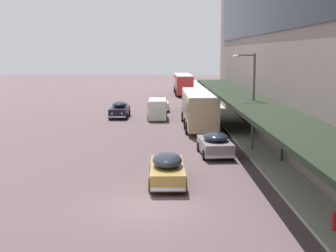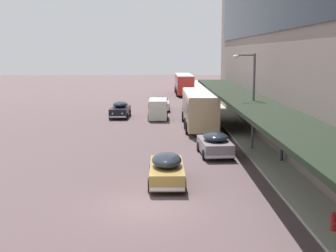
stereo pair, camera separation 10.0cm
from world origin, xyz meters
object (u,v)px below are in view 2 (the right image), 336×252
at_px(sedan_oncoming_front, 193,102).
at_px(street_lamp, 251,93).
at_px(sedan_trailing_mid, 161,104).
at_px(sedan_lead_mid, 120,110).
at_px(vw_van, 158,108).
at_px(sedan_second_mid, 167,169).
at_px(pedestrian_at_kerb, 282,143).
at_px(transit_bus_kerbside_front, 184,83).
at_px(sedan_lead_near, 215,144).
at_px(transit_bus_kerbside_rear, 199,107).
at_px(fire_hydrant, 333,221).

relative_size(sedan_oncoming_front, street_lamp, 0.80).
bearing_deg(sedan_trailing_mid, street_lamp, -74.86).
relative_size(sedan_lead_mid, sedan_trailing_mid, 1.00).
height_order(sedan_oncoming_front, vw_van, vw_van).
relative_size(sedan_second_mid, pedestrian_at_kerb, 2.50).
height_order(transit_bus_kerbside_front, sedan_lead_mid, transit_bus_kerbside_front).
height_order(sedan_second_mid, street_lamp, street_lamp).
height_order(sedan_lead_mid, sedan_lead_near, sedan_lead_mid).
relative_size(transit_bus_kerbside_rear, vw_van, 2.36).
distance_m(transit_bus_kerbside_front, sedan_second_mid, 50.75).
relative_size(transit_bus_kerbside_front, sedan_oncoming_front, 2.23).
bearing_deg(sedan_second_mid, vw_van, 91.57).
bearing_deg(pedestrian_at_kerb, sedan_lead_near, 151.16).
bearing_deg(sedan_lead_mid, sedan_oncoming_front, 44.32).
bearing_deg(sedan_second_mid, transit_bus_kerbside_front, 86.39).
xyz_separation_m(sedan_lead_mid, sedan_oncoming_front, (7.90, 7.71, -0.07)).
bearing_deg(sedan_lead_near, transit_bus_kerbside_rear, 90.76).
bearing_deg(pedestrian_at_kerb, vw_van, 111.81).
height_order(sedan_oncoming_front, pedestrian_at_kerb, pedestrian_at_kerb).
bearing_deg(sedan_lead_near, sedan_second_mid, -115.76).
xyz_separation_m(sedan_second_mid, pedestrian_at_kerb, (6.90, 4.45, 0.41)).
bearing_deg(fire_hydrant, sedan_trailing_mid, 99.74).
bearing_deg(transit_bus_kerbside_rear, sedan_oncoming_front, 88.35).
height_order(transit_bus_kerbside_front, transit_bus_kerbside_rear, transit_bus_kerbside_front).
xyz_separation_m(sedan_oncoming_front, pedestrian_at_kerb, (3.50, -27.70, 0.45)).
distance_m(transit_bus_kerbside_front, street_lamp, 42.81).
xyz_separation_m(transit_bus_kerbside_rear, sedan_lead_near, (0.15, -11.29, -1.05)).
bearing_deg(sedan_oncoming_front, fire_hydrant, -86.25).
distance_m(sedan_oncoming_front, vw_van, 9.74).
xyz_separation_m(sedan_lead_near, sedan_trailing_mid, (-3.51, 23.59, 0.03)).
xyz_separation_m(transit_bus_kerbside_rear, sedan_lead_mid, (-7.48, 6.63, -1.00)).
xyz_separation_m(sedan_lead_mid, sedan_lead_near, (7.63, -17.92, -0.04)).
bearing_deg(fire_hydrant, vw_van, 102.40).
distance_m(transit_bus_kerbside_front, fire_hydrant, 57.41).
height_order(transit_bus_kerbside_rear, sedan_second_mid, transit_bus_kerbside_rear).
xyz_separation_m(sedan_second_mid, street_lamp, (5.63, 7.94, 3.09)).
distance_m(sedan_oncoming_front, fire_hydrant, 38.93).
bearing_deg(fire_hydrant, street_lamp, 91.27).
xyz_separation_m(pedestrian_at_kerb, fire_hydrant, (-0.95, -11.14, -0.69)).
bearing_deg(sedan_lead_mid, sedan_trailing_mid, 53.94).
xyz_separation_m(transit_bus_kerbside_front, sedan_trailing_mid, (-3.56, -20.53, -1.02)).
height_order(transit_bus_kerbside_front, sedan_oncoming_front, transit_bus_kerbside_front).
relative_size(vw_van, street_lamp, 0.72).
bearing_deg(sedan_lead_mid, vw_van, -16.50).
height_order(sedan_lead_near, sedan_second_mid, sedan_second_mid).
height_order(sedan_lead_near, sedan_oncoming_front, sedan_lead_near).
relative_size(sedan_lead_near, pedestrian_at_kerb, 2.32).
bearing_deg(vw_van, sedan_lead_near, -77.29).
bearing_deg(pedestrian_at_kerb, street_lamp, 110.01).
distance_m(sedan_lead_near, street_lamp, 4.22).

